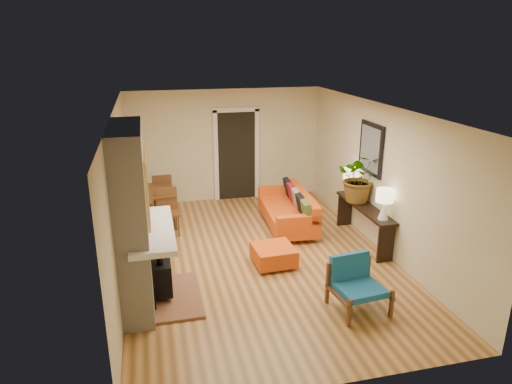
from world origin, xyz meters
TOP-DOWN VIEW (x-y plane):
  - room_shell at (0.60, 2.63)m, footprint 6.50×6.50m
  - fireplace at (-2.00, -1.00)m, footprint 1.09×1.68m
  - sofa at (0.99, 1.27)m, footprint 0.96×2.02m
  - ottoman at (0.18, -0.34)m, footprint 0.70×0.70m
  - blue_chair at (0.97, -1.82)m, footprint 0.78×0.77m
  - dining_table at (-1.58, 2.02)m, footprint 0.77×1.70m
  - console_table at (2.07, 0.17)m, footprint 0.34×1.85m
  - lamp_near at (2.07, -0.50)m, footprint 0.30×0.30m
  - lamp_far at (2.07, 0.85)m, footprint 0.30×0.30m
  - houseplant at (2.06, 0.43)m, footprint 1.05×0.97m

SIDE VIEW (x-z plane):
  - ottoman at x=0.18m, z-range 0.03..0.36m
  - sofa at x=0.99m, z-range -0.05..0.73m
  - blue_chair at x=0.97m, z-range 0.03..0.77m
  - console_table at x=2.07m, z-range 0.21..0.94m
  - dining_table at x=-1.58m, z-range 0.14..1.05m
  - lamp_near at x=2.07m, z-range 0.79..1.33m
  - lamp_far at x=2.07m, z-range 0.79..1.33m
  - houseplant at x=2.06m, z-range 0.73..1.68m
  - room_shell at x=0.60m, z-range -2.01..4.49m
  - fireplace at x=-2.00m, z-range -0.06..2.54m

